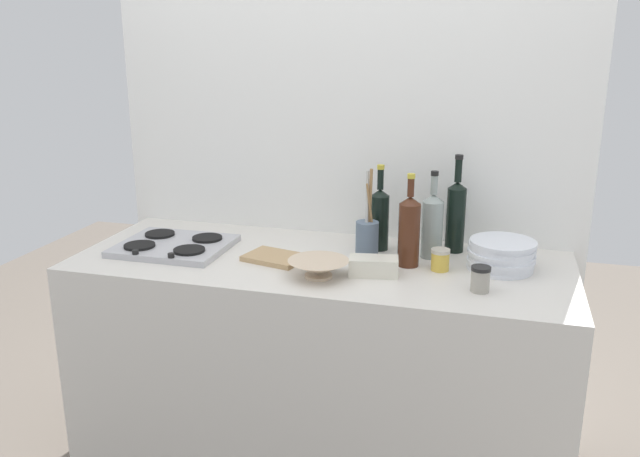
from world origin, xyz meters
The scene contains 14 objects.
counter_block centered at (0.00, 0.00, 0.45)m, with size 1.80×0.70×0.90m, color silver.
backsplash_panel centered at (0.00, 0.38, 1.23)m, with size 1.90×0.06×2.45m, color white.
stovetop_hob centered at (-0.57, -0.03, 0.91)m, with size 0.41×0.35×0.04m.
plate_stack centered at (0.64, 0.08, 0.95)m, with size 0.23×0.24×0.11m.
wine_bottle_leftmost centered at (0.38, 0.14, 1.02)m, with size 0.08×0.08×0.32m.
wine_bottle_mid_left centered at (0.18, 0.18, 1.02)m, with size 0.07×0.07×0.33m.
wine_bottle_mid_right centered at (0.46, 0.24, 1.04)m, with size 0.07×0.07×0.37m.
wine_bottle_rightmost centered at (0.32, 0.03, 1.03)m, with size 0.08×0.08×0.33m.
mixing_bowl centered at (0.04, -0.17, 0.93)m, with size 0.21×0.21×0.06m.
butter_dish centered at (0.22, -0.10, 0.93)m, with size 0.17×0.09×0.06m, color silver.
utensil_crock centered at (0.16, 0.08, 0.98)m, with size 0.08×0.08×0.33m.
condiment_jar_front centered at (0.43, 0.01, 0.94)m, with size 0.07×0.07×0.08m.
condiment_jar_rear centered at (0.57, -0.16, 0.94)m, with size 0.06×0.06×0.08m.
cutting_board centered at (-0.16, -0.04, 0.91)m, with size 0.21×0.15×0.02m, color tan.
Camera 1 is at (0.61, -2.20, 1.69)m, focal length 37.23 mm.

